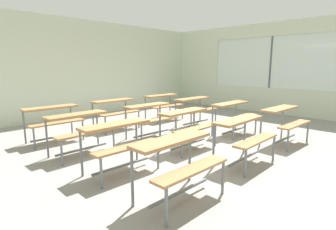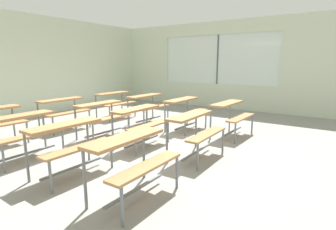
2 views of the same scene
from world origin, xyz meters
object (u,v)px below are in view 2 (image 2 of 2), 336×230
(desk_bench_r2c1, at_px, (102,111))
(desk_bench_r3c1, at_px, (64,107))
(desk_bench_r1c2, at_px, (185,107))
(desk_bench_r0c1, at_px, (196,125))
(desk_bench_r3c2, at_px, (115,99))
(desk_bench_r2c0, at_px, (24,126))
(desk_bench_r0c0, at_px, (132,153))
(desk_bench_r1c1, at_px, (141,118))
(desk_bench_r2c2, at_px, (148,102))
(desk_bench_r0c2, at_px, (232,111))
(desk_bench_r1c0, at_px, (69,137))

(desk_bench_r2c1, xyz_separation_m, desk_bench_r3c1, (-0.09, 1.23, 0.00))
(desk_bench_r1c2, distance_m, desk_bench_r3c1, 2.92)
(desk_bench_r0c1, distance_m, desk_bench_r2c1, 2.28)
(desk_bench_r0c1, relative_size, desk_bench_r1c2, 0.99)
(desk_bench_r3c1, relative_size, desk_bench_r3c2, 0.98)
(desk_bench_r2c0, distance_m, desk_bench_r2c1, 1.65)
(desk_bench_r1c2, relative_size, desk_bench_r3c2, 0.99)
(desk_bench_r0c0, xyz_separation_m, desk_bench_r3c1, (1.54, 3.54, 0.00))
(desk_bench_r1c2, bearing_deg, desk_bench_r1c1, 178.80)
(desk_bench_r1c1, distance_m, desk_bench_r2c2, 2.03)
(desk_bench_r2c1, bearing_deg, desk_bench_r1c2, -35.02)
(desk_bench_r1c2, xyz_separation_m, desk_bench_r2c2, (0.08, 1.21, 0.00))
(desk_bench_r0c2, height_order, desk_bench_r2c1, same)
(desk_bench_r0c1, distance_m, desk_bench_r1c0, 1.99)
(desk_bench_r3c2, bearing_deg, desk_bench_r0c0, -130.56)
(desk_bench_r0c2, bearing_deg, desk_bench_r2c0, 146.64)
(desk_bench_r2c1, bearing_deg, desk_bench_r2c0, 179.69)
(desk_bench_r0c1, relative_size, desk_bench_r3c1, 1.00)
(desk_bench_r1c1, xyz_separation_m, desk_bench_r3c1, (-0.05, 2.34, 0.00))
(desk_bench_r0c2, bearing_deg, desk_bench_r2c2, 92.13)
(desk_bench_r0c0, relative_size, desk_bench_r3c1, 1.00)
(desk_bench_r3c2, bearing_deg, desk_bench_r1c2, -88.54)
(desk_bench_r3c1, bearing_deg, desk_bench_r2c1, -86.07)
(desk_bench_r3c1, bearing_deg, desk_bench_r1c2, -55.65)
(desk_bench_r0c0, relative_size, desk_bench_r1c2, 0.99)
(desk_bench_r2c0, bearing_deg, desk_bench_r1c1, -36.82)
(desk_bench_r1c2, relative_size, desk_bench_r2c1, 0.99)
(desk_bench_r2c0, height_order, desk_bench_r3c2, same)
(desk_bench_r3c2, bearing_deg, desk_bench_r2c2, -85.20)
(desk_bench_r0c0, distance_m, desk_bench_r2c1, 2.82)
(desk_bench_r3c1, bearing_deg, desk_bench_r1c1, -88.77)
(desk_bench_r0c2, height_order, desk_bench_r1c0, same)
(desk_bench_r2c2, bearing_deg, desk_bench_r1c0, -157.90)
(desk_bench_r0c0, bearing_deg, desk_bench_r3c2, 48.10)
(desk_bench_r0c2, bearing_deg, desk_bench_r3c2, 93.19)
(desk_bench_r0c2, xyz_separation_m, desk_bench_r2c0, (-3.27, 2.36, 0.00))
(desk_bench_r1c0, height_order, desk_bench_r3c1, same)
(desk_bench_r1c0, xyz_separation_m, desk_bench_r2c0, (-0.03, 1.18, 0.00))
(desk_bench_r0c1, bearing_deg, desk_bench_r3c1, 90.85)
(desk_bench_r0c0, bearing_deg, desk_bench_r2c1, 55.45)
(desk_bench_r1c1, xyz_separation_m, desk_bench_r3c2, (1.62, 2.30, 0.00))
(desk_bench_r0c2, distance_m, desk_bench_r3c2, 3.50)
(desk_bench_r0c0, distance_m, desk_bench_r1c2, 3.38)
(desk_bench_r0c2, distance_m, desk_bench_r1c2, 1.13)
(desk_bench_r1c1, height_order, desk_bench_r2c2, same)
(desk_bench_r3c2, bearing_deg, desk_bench_r1c1, -123.19)
(desk_bench_r1c0, relative_size, desk_bench_r1c2, 1.00)
(desk_bench_r2c0, bearing_deg, desk_bench_r2c2, -1.34)
(desk_bench_r2c2, height_order, desk_bench_r3c2, same)
(desk_bench_r1c1, relative_size, desk_bench_r2c2, 0.98)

